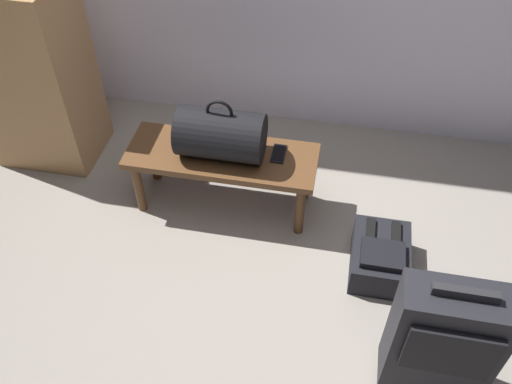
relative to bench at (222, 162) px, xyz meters
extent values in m
plane|color=gray|center=(0.26, -0.71, -0.31)|extent=(6.60, 6.60, 0.00)
cube|color=brown|center=(0.00, 0.00, 0.04)|extent=(1.00, 0.36, 0.04)
cylinder|color=brown|center=(-0.44, -0.13, -0.15)|extent=(0.05, 0.05, 0.33)
cylinder|color=brown|center=(0.44, -0.13, -0.15)|extent=(0.05, 0.05, 0.33)
cylinder|color=brown|center=(-0.44, 0.13, -0.15)|extent=(0.05, 0.05, 0.33)
cylinder|color=brown|center=(0.44, 0.13, -0.15)|extent=(0.05, 0.05, 0.33)
cylinder|color=black|center=(0.00, 0.00, 0.19)|extent=(0.44, 0.26, 0.26)
torus|color=black|center=(0.00, 0.00, 0.33)|extent=(0.14, 0.02, 0.14)
cube|color=black|center=(0.29, 0.05, 0.06)|extent=(0.07, 0.14, 0.01)
cube|color=black|center=(0.29, 0.05, 0.06)|extent=(0.06, 0.13, 0.00)
cube|color=black|center=(1.09, -0.87, 0.03)|extent=(0.41, 0.18, 0.59)
cube|color=black|center=(1.09, -0.97, 0.10)|extent=(0.33, 0.02, 0.26)
cube|color=#262628|center=(1.09, -0.87, 0.34)|extent=(0.23, 0.03, 0.04)
cylinder|color=black|center=(0.95, -0.80, -0.29)|extent=(0.02, 0.05, 0.05)
cylinder|color=black|center=(1.23, -0.80, -0.29)|extent=(0.02, 0.05, 0.05)
cube|color=black|center=(0.87, -0.30, -0.23)|extent=(0.28, 0.38, 0.17)
cube|color=black|center=(0.87, -0.37, -0.12)|extent=(0.21, 0.17, 0.04)
cube|color=black|center=(0.81, -0.23, -0.13)|extent=(0.04, 0.19, 0.02)
cube|color=black|center=(0.93, -0.23, -0.13)|extent=(0.04, 0.19, 0.02)
cube|color=#A87A4C|center=(-1.13, 0.26, 0.24)|extent=(0.56, 0.44, 1.10)
camera|label=1|loc=(0.58, -2.06, 1.94)|focal=38.26mm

